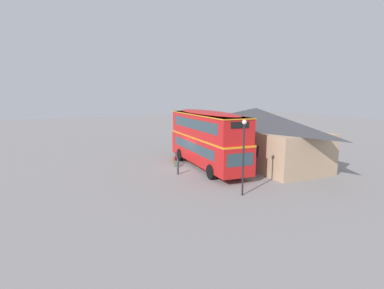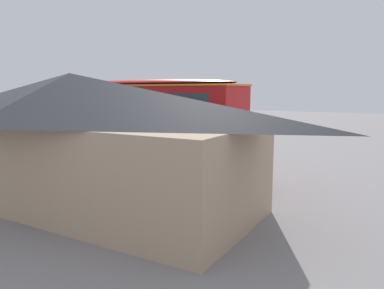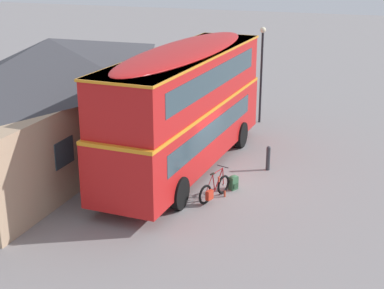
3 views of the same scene
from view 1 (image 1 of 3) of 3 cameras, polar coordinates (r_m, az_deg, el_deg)
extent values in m
plane|color=gray|center=(25.73, -0.46, -4.26)|extent=(120.00, 120.00, 0.00)
cylinder|color=black|center=(23.10, 8.96, -4.58)|extent=(1.11, 0.32, 1.10)
cylinder|color=black|center=(22.00, 3.61, -5.20)|extent=(1.11, 0.32, 1.10)
cylinder|color=black|center=(28.86, 2.17, -1.62)|extent=(1.11, 0.32, 1.10)
cylinder|color=black|center=(27.99, -2.28, -1.97)|extent=(1.11, 0.32, 1.10)
cube|color=red|center=(25.22, 2.81, -1.02)|extent=(10.83, 2.94, 2.10)
cube|color=orange|center=(25.04, 2.83, 1.41)|extent=(10.85, 2.96, 0.12)
cube|color=red|center=(24.92, 2.85, 3.64)|extent=(10.51, 2.87, 1.90)
ellipsoid|color=red|center=(24.84, 2.87, 6.00)|extent=(10.29, 2.81, 0.36)
cube|color=#2D424C|center=(20.54, 9.08, -2.88)|extent=(0.14, 2.05, 0.90)
cube|color=black|center=(20.29, 9.05, 3.65)|extent=(0.12, 1.38, 0.44)
cube|color=#2D424C|center=(24.86, 0.03, -0.46)|extent=(8.37, 0.38, 0.76)
cube|color=#2D424C|center=(24.42, 0.26, 3.88)|extent=(8.80, 0.40, 0.80)
cube|color=#2D424C|center=(25.88, 5.13, -0.10)|extent=(8.37, 0.38, 0.76)
cube|color=#2D424C|center=(25.44, 5.34, 4.07)|extent=(8.80, 0.40, 0.80)
cube|color=orange|center=(24.85, 2.87, 5.73)|extent=(10.62, 2.96, 0.08)
torus|color=black|center=(26.18, -2.97, -3.26)|extent=(0.67, 0.28, 0.68)
torus|color=black|center=(27.23, -3.12, -2.76)|extent=(0.67, 0.28, 0.68)
cylinder|color=#B2B2B7|center=(26.18, -2.97, -3.26)|extent=(0.08, 0.11, 0.05)
cylinder|color=#B2B2B7|center=(27.23, -3.12, -2.76)|extent=(0.08, 0.11, 0.05)
cylinder|color=maroon|center=(26.40, -3.01, -2.50)|extent=(0.47, 0.18, 0.72)
cylinder|color=maroon|center=(26.40, -3.03, -1.79)|extent=(0.58, 0.22, 0.09)
cylinder|color=maroon|center=(26.70, -3.05, -2.43)|extent=(0.18, 0.09, 0.65)
cylinder|color=maroon|center=(26.96, -3.08, -2.95)|extent=(0.54, 0.20, 0.09)
cylinder|color=maroon|center=(26.96, -3.09, -2.25)|extent=(0.42, 0.16, 0.60)
cylinder|color=maroon|center=(26.14, -2.98, -2.56)|extent=(0.10, 0.06, 0.65)
cylinder|color=black|center=(26.10, -2.99, -1.75)|extent=(0.17, 0.45, 0.03)
ellipsoid|color=black|center=(26.71, -3.07, -1.65)|extent=(0.28, 0.17, 0.06)
cube|color=red|center=(27.19, -3.45, -2.74)|extent=(0.31, 0.22, 0.32)
cylinder|color=#D84C33|center=(26.40, -3.01, -2.50)|extent=(0.07, 0.07, 0.18)
cube|color=#386642|center=(25.69, -3.03, -3.74)|extent=(0.37, 0.33, 0.48)
ellipsoid|color=#386642|center=(25.63, -3.04, -3.22)|extent=(0.35, 0.32, 0.10)
cube|color=#27472E|center=(25.71, -3.31, -3.89)|extent=(0.21, 0.13, 0.17)
cylinder|color=black|center=(25.59, -2.78, -3.79)|extent=(0.05, 0.05, 0.38)
cylinder|color=black|center=(25.76, -2.75, -3.70)|extent=(0.05, 0.05, 0.38)
cylinder|color=#D84C33|center=(26.41, -3.41, -3.65)|extent=(0.07, 0.07, 0.24)
cylinder|color=black|center=(26.38, -3.41, -3.37)|extent=(0.04, 0.04, 0.03)
cube|color=tan|center=(28.51, 11.82, 0.15)|extent=(13.93, 5.19, 3.16)
pyramid|color=#38383D|center=(28.22, 11.99, 5.04)|extent=(14.33, 5.59, 1.72)
cube|color=#3D2319|center=(27.16, 7.34, -1.33)|extent=(1.10, 0.04, 2.10)
cube|color=#2D424C|center=(30.02, 3.89, 1.10)|extent=(1.10, 0.04, 0.90)
cube|color=#2D424C|center=(24.20, 11.70, -1.14)|extent=(1.10, 0.04, 0.90)
cylinder|color=black|center=(18.41, 9.68, -2.98)|extent=(0.11, 0.11, 4.39)
sphere|color=#F2E5BF|center=(18.05, 9.89, 4.21)|extent=(0.28, 0.28, 0.28)
cylinder|color=#333338|center=(23.33, -2.70, -4.64)|extent=(0.16, 0.16, 0.85)
sphere|color=#333338|center=(23.22, -2.71, -3.53)|extent=(0.16, 0.16, 0.16)
camera|label=2|loc=(42.57, 13.91, 6.73)|focal=34.35mm
camera|label=3|loc=(41.48, -19.00, 11.74)|focal=53.02mm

